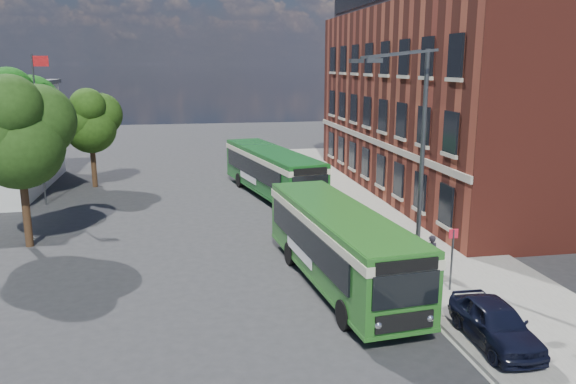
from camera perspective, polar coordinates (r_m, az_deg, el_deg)
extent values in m
plane|color=#2C2C2F|center=(24.35, -0.44, -7.39)|extent=(120.00, 120.00, 0.00)
cube|color=gray|center=(33.47, 9.01, -1.75)|extent=(6.00, 48.00, 0.15)
cube|color=beige|center=(32.61, 3.95, -2.13)|extent=(0.12, 48.00, 0.01)
cube|color=maroon|center=(38.97, 17.21, 8.73)|extent=(12.00, 26.00, 12.00)
cube|color=#B0A895|center=(36.82, 8.56, 5.19)|extent=(0.12, 26.00, 0.35)
cylinder|color=#3C3E41|center=(36.72, -23.97, 5.62)|extent=(0.10, 0.10, 9.00)
cube|color=#B31417|center=(36.40, -23.86, 12.07)|extent=(0.90, 0.02, 0.60)
cylinder|color=#3C3E41|center=(23.93, 12.89, -7.71)|extent=(0.44, 0.44, 0.30)
cylinder|color=#3C3E41|center=(22.80, 13.43, 2.59)|extent=(0.18, 0.18, 9.00)
cube|color=#3C3E41|center=(21.43, 11.60, 13.61)|extent=(2.58, 0.46, 0.37)
cube|color=#3C3E41|center=(22.54, 10.43, 13.61)|extent=(2.58, 0.46, 0.37)
cube|color=#3C3E41|center=(20.54, 8.79, 13.06)|extent=(0.55, 0.22, 0.16)
cube|color=#3C3E41|center=(22.59, 6.96, 13.08)|extent=(0.55, 0.22, 0.16)
cylinder|color=#3C3E41|center=(21.86, 16.28, -6.84)|extent=(0.08, 0.08, 2.50)
cube|color=red|center=(21.53, 16.46, -4.08)|extent=(0.35, 0.04, 0.35)
cube|color=#25651F|center=(21.78, 5.17, -4.98)|extent=(3.54, 11.05, 2.45)
cube|color=#25651F|center=(22.20, 5.10, -8.11)|extent=(3.58, 11.10, 0.14)
cube|color=black|center=(21.60, 1.71, -4.73)|extent=(0.96, 9.03, 1.10)
cube|color=black|center=(22.48, 7.95, -4.14)|extent=(0.96, 9.03, 1.10)
cube|color=beige|center=(21.54, 5.21, -2.89)|extent=(3.61, 11.12, 0.32)
cube|color=#25651F|center=(21.45, 5.23, -1.96)|extent=(3.43, 10.94, 0.12)
cube|color=black|center=(17.06, 11.89, -9.74)|extent=(2.15, 0.29, 1.05)
cube|color=black|center=(16.78, 12.02, -7.39)|extent=(2.00, 0.27, 0.38)
cube|color=black|center=(17.46, 11.75, -12.79)|extent=(1.90, 0.26, 0.55)
sphere|color=silver|center=(17.12, 9.13, -13.21)|extent=(0.26, 0.26, 0.26)
sphere|color=silver|center=(17.86, 14.19, -12.31)|extent=(0.26, 0.26, 0.26)
cube|color=black|center=(26.68, 0.96, -1.08)|extent=(2.00, 0.27, 0.90)
cube|color=white|center=(22.47, 1.12, -6.04)|extent=(0.35, 3.19, 0.45)
cylinder|color=black|center=(18.70, 5.76, -12.29)|extent=(0.38, 1.02, 1.00)
cylinder|color=black|center=(19.62, 12.25, -11.27)|extent=(0.38, 1.02, 1.00)
cylinder|color=black|center=(24.19, 0.25, -6.27)|extent=(0.38, 1.02, 1.00)
cylinder|color=black|center=(24.91, 5.45, -5.75)|extent=(0.38, 1.02, 1.00)
cube|color=#14581B|center=(36.45, -1.69, 2.34)|extent=(4.89, 12.48, 2.45)
cube|color=#14581B|center=(36.71, -1.68, 0.38)|extent=(4.93, 12.52, 0.14)
cube|color=black|center=(36.29, -3.75, 2.47)|extent=(2.16, 10.23, 1.10)
cube|color=black|center=(37.16, 0.00, 2.75)|extent=(2.16, 10.23, 1.10)
cube|color=#EDE6C3|center=(36.31, -1.70, 3.62)|extent=(4.96, 12.55, 0.32)
cube|color=#14581B|center=(36.25, -1.70, 4.18)|extent=(4.77, 12.36, 0.12)
cube|color=black|center=(30.84, 2.28, 0.73)|extent=(2.12, 0.51, 1.05)
cube|color=black|center=(30.68, 2.30, 2.09)|extent=(1.98, 0.48, 0.38)
cube|color=black|center=(31.06, 2.27, -1.08)|extent=(1.88, 0.46, 0.55)
sphere|color=silver|center=(30.74, 0.81, -1.21)|extent=(0.26, 0.26, 0.26)
sphere|color=silver|center=(31.42, 3.67, -0.93)|extent=(0.26, 0.26, 0.26)
cube|color=black|center=(42.15, -4.60, 4.05)|extent=(1.98, 0.48, 0.90)
cube|color=white|center=(37.08, -4.09, 1.51)|extent=(0.68, 3.14, 0.45)
cylinder|color=black|center=(32.38, -0.96, -1.31)|extent=(0.47, 1.04, 1.00)
cylinder|color=black|center=(33.26, 2.80, -0.94)|extent=(0.47, 1.04, 1.00)
cylinder|color=black|center=(39.41, -4.95, 1.21)|extent=(0.47, 1.04, 1.00)
cylinder|color=black|center=(40.14, -1.75, 1.47)|extent=(0.47, 1.04, 1.00)
imported|color=black|center=(18.47, 20.30, -12.34)|extent=(1.69, 3.93, 1.32)
imported|color=black|center=(23.51, 14.29, -6.12)|extent=(0.59, 0.40, 1.58)
imported|color=black|center=(23.68, 12.67, -5.95)|extent=(0.79, 0.64, 1.53)
cylinder|color=#3D2616|center=(28.94, -25.05, -1.78)|extent=(0.36, 0.36, 3.43)
sphere|color=#1F3D12|center=(28.38, -25.65, 4.32)|extent=(4.05, 4.05, 4.05)
sphere|color=#1F3D12|center=(28.68, -24.02, 6.60)|extent=(3.43, 3.43, 3.43)
sphere|color=#1F3D12|center=(27.46, -26.42, 7.78)|extent=(2.81, 2.81, 2.81)
cylinder|color=#3D2616|center=(39.02, -25.41, 1.78)|extent=(0.36, 0.36, 3.54)
sphere|color=#134C10|center=(38.60, -25.87, 6.47)|extent=(4.18, 4.18, 4.18)
sphere|color=#134C10|center=(38.94, -24.63, 8.18)|extent=(3.54, 3.54, 3.54)
sphere|color=#134C10|center=(38.21, -27.23, 7.26)|extent=(3.22, 3.22, 3.22)
sphere|color=#134C10|center=(37.70, -26.46, 9.12)|extent=(2.90, 2.90, 2.90)
cylinder|color=#3D2616|center=(41.51, -19.13, 2.50)|extent=(0.36, 0.36, 2.94)
sphere|color=#214110|center=(41.14, -19.40, 6.16)|extent=(3.48, 3.48, 3.48)
sphere|color=#214110|center=(41.49, -18.47, 7.49)|extent=(2.94, 2.94, 2.94)
sphere|color=#214110|center=(40.73, -20.40, 6.78)|extent=(2.67, 2.67, 2.67)
sphere|color=#214110|center=(40.35, -19.71, 8.22)|extent=(2.41, 2.41, 2.41)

